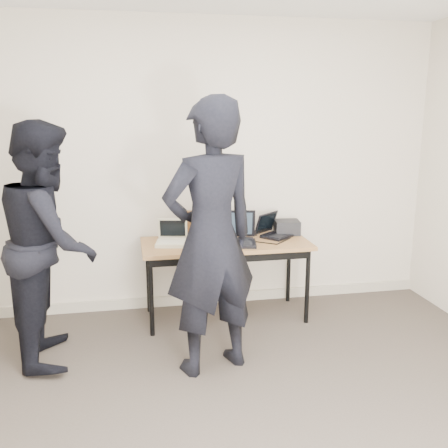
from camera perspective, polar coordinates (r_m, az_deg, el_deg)
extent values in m
cube|color=beige|center=(4.73, -2.71, 6.49)|extent=(4.50, 0.05, 2.70)
cube|color=olive|center=(4.49, 0.20, -2.28)|extent=(1.50, 0.66, 0.03)
cylinder|color=black|center=(4.27, -8.31, -8.31)|extent=(0.04, 0.04, 0.68)
cylinder|color=black|center=(4.54, 9.50, -7.07)|extent=(0.04, 0.04, 0.68)
cylinder|color=black|center=(4.77, -8.64, -6.01)|extent=(0.04, 0.04, 0.68)
cylinder|color=black|center=(5.01, 7.40, -5.05)|extent=(0.04, 0.04, 0.68)
cube|color=black|center=(4.24, 0.95, -4.03)|extent=(1.40, 0.03, 0.06)
cube|color=beige|center=(4.40, -6.03, -2.21)|extent=(0.30, 0.26, 0.03)
cube|color=beige|center=(4.37, -6.07, -2.07)|extent=(0.23, 0.16, 0.01)
cube|color=beige|center=(4.50, -5.89, -0.49)|extent=(0.27, 0.09, 0.18)
cube|color=black|center=(4.49, -5.90, -0.49)|extent=(0.23, 0.07, 0.15)
cube|color=beige|center=(4.50, -5.88, -1.65)|extent=(0.24, 0.06, 0.01)
cube|color=black|center=(4.39, 1.29, -2.23)|extent=(0.41, 0.34, 0.02)
cube|color=black|center=(4.35, 1.30, -2.15)|extent=(0.32, 0.21, 0.01)
cube|color=black|center=(4.52, 1.26, 0.05)|extent=(0.37, 0.15, 0.26)
cube|color=#26333F|center=(4.51, 1.26, 0.06)|extent=(0.32, 0.12, 0.21)
cube|color=black|center=(4.52, 1.26, -1.62)|extent=(0.32, 0.08, 0.02)
cube|color=black|center=(4.68, 6.18, -1.36)|extent=(0.36, 0.35, 0.02)
cube|color=black|center=(4.67, 6.45, -1.26)|extent=(0.26, 0.24, 0.01)
cube|color=black|center=(4.73, 4.82, 0.16)|extent=(0.27, 0.24, 0.20)
cube|color=black|center=(4.73, 4.89, 0.17)|extent=(0.23, 0.20, 0.16)
cube|color=black|center=(4.74, 5.11, -1.04)|extent=(0.21, 0.18, 0.01)
cube|color=brown|center=(4.64, -2.50, -0.04)|extent=(0.37, 0.18, 0.24)
cube|color=brown|center=(4.56, -2.45, 1.02)|extent=(0.36, 0.10, 0.07)
cube|color=brown|center=(4.66, -0.53, -0.22)|extent=(0.02, 0.10, 0.02)
ellipsoid|color=white|center=(4.61, -2.15, 1.97)|extent=(0.13, 0.10, 0.08)
cube|color=black|center=(4.79, 7.21, -0.37)|extent=(0.25, 0.22, 0.13)
cube|color=black|center=(4.27, -2.25, -2.63)|extent=(0.08, 0.05, 0.03)
cube|color=black|center=(4.53, 6.85, -1.94)|extent=(0.19, 0.20, 0.01)
cube|color=black|center=(4.47, 4.05, -2.08)|extent=(0.27, 0.21, 0.01)
cube|color=silver|center=(4.36, 0.22, -2.44)|extent=(0.18, 0.19, 0.01)
cube|color=black|center=(4.49, -5.24, -2.05)|extent=(0.21, 0.26, 0.01)
cube|color=silver|center=(4.37, -2.73, -2.41)|extent=(0.27, 0.09, 0.01)
cube|color=black|center=(4.69, 2.29, -1.34)|extent=(0.25, 0.03, 0.01)
imported|color=black|center=(3.52, -1.52, -1.72)|extent=(0.84, 0.69, 1.98)
imported|color=black|center=(3.97, -19.34, -2.00)|extent=(0.74, 0.92, 1.82)
cube|color=#B0A792|center=(5.01, -2.48, -8.51)|extent=(4.50, 0.03, 0.10)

